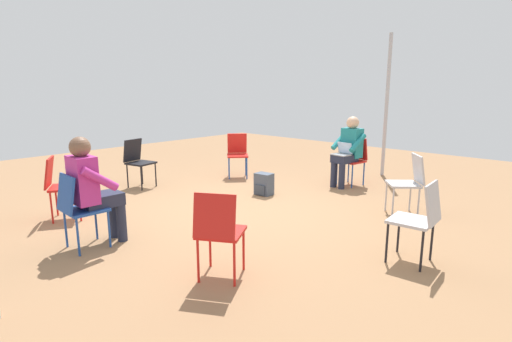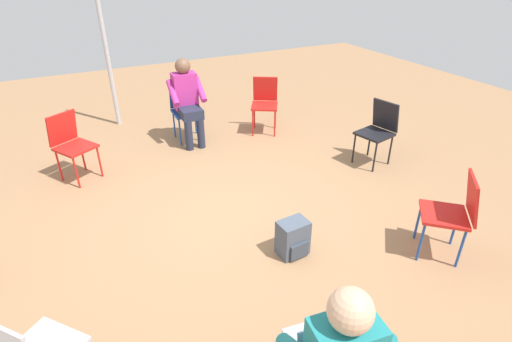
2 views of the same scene
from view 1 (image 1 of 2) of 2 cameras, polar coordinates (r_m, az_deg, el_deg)
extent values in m
plane|color=#99704C|center=(5.85, -1.90, -5.48)|extent=(14.00, 14.00, 0.00)
cube|color=black|center=(7.30, -16.11, 1.09)|extent=(0.48, 0.48, 0.03)
cylinder|color=black|center=(7.34, -14.14, -0.53)|extent=(0.02, 0.02, 0.42)
cylinder|color=black|center=(7.11, -16.06, -1.04)|extent=(0.02, 0.02, 0.42)
cylinder|color=black|center=(7.58, -15.97, -0.25)|extent=(0.02, 0.02, 0.42)
cylinder|color=black|center=(7.35, -17.88, -0.73)|extent=(0.02, 0.02, 0.42)
cube|color=black|center=(7.40, -17.22, 2.86)|extent=(0.17, 0.39, 0.40)
cube|color=#B7B7BC|center=(5.87, 20.27, -1.76)|extent=(0.56, 0.56, 0.03)
cylinder|color=#B7B7BC|center=(5.72, 18.98, -4.36)|extent=(0.02, 0.02, 0.42)
cylinder|color=#B7B7BC|center=(6.03, 18.09, -3.46)|extent=(0.02, 0.02, 0.42)
cylinder|color=#B7B7BC|center=(5.82, 22.20, -4.31)|extent=(0.02, 0.02, 0.42)
cylinder|color=#B7B7BC|center=(6.13, 21.16, -3.43)|extent=(0.02, 0.02, 0.42)
cube|color=#B7B7BC|center=(5.89, 22.18, 0.27)|extent=(0.32, 0.35, 0.40)
cube|color=red|center=(7.38, 13.40, 1.36)|extent=(0.45, 0.45, 0.03)
cylinder|color=#1E4799|center=(7.19, 13.57, -0.75)|extent=(0.02, 0.02, 0.42)
cylinder|color=#1E4799|center=(7.40, 11.47, -0.31)|extent=(0.02, 0.02, 0.42)
cylinder|color=#1E4799|center=(7.46, 15.14, -0.38)|extent=(0.02, 0.02, 0.42)
cylinder|color=#1E4799|center=(7.66, 13.07, 0.04)|extent=(0.02, 0.02, 0.42)
cube|color=red|center=(7.50, 14.35, 3.14)|extent=(0.39, 0.14, 0.40)
cube|color=red|center=(3.74, -5.00, -8.71)|extent=(0.55, 0.55, 0.03)
cylinder|color=red|center=(4.03, -6.57, -10.67)|extent=(0.02, 0.02, 0.42)
cylinder|color=red|center=(3.94, -1.79, -11.13)|extent=(0.02, 0.02, 0.42)
cylinder|color=red|center=(3.73, -8.28, -12.60)|extent=(0.02, 0.02, 0.42)
cylinder|color=red|center=(3.64, -3.11, -13.18)|extent=(0.02, 0.02, 0.42)
cube|color=red|center=(3.50, -5.98, -6.48)|extent=(0.37, 0.27, 0.40)
cube|color=red|center=(5.91, -25.47, -2.11)|extent=(0.55, 0.55, 0.03)
cylinder|color=red|center=(6.10, -23.47, -3.70)|extent=(0.02, 0.02, 0.42)
cylinder|color=red|center=(5.78, -23.86, -4.58)|extent=(0.02, 0.02, 0.42)
cylinder|color=red|center=(6.15, -26.61, -3.85)|extent=(0.02, 0.02, 0.42)
cylinder|color=red|center=(5.83, -27.17, -4.73)|extent=(0.02, 0.02, 0.42)
cube|color=red|center=(5.90, -27.48, -0.18)|extent=(0.37, 0.27, 0.40)
cube|color=#1E4799|center=(4.76, -23.16, -5.11)|extent=(0.41, 0.41, 0.03)
cylinder|color=#1E4799|center=(5.04, -21.89, -6.77)|extent=(0.02, 0.02, 0.42)
cylinder|color=#1E4799|center=(4.74, -20.23, -7.81)|extent=(0.02, 0.02, 0.42)
cylinder|color=#1E4799|center=(4.93, -25.54, -7.51)|extent=(0.02, 0.02, 0.42)
cylinder|color=#1E4799|center=(4.62, -24.09, -8.64)|extent=(0.02, 0.02, 0.42)
cube|color=#1E4799|center=(4.64, -25.54, -2.98)|extent=(0.38, 0.11, 0.40)
cube|color=red|center=(7.79, -2.65, 2.23)|extent=(0.57, 0.57, 0.03)
cylinder|color=#1E4799|center=(7.68, -1.32, 0.38)|extent=(0.02, 0.02, 0.42)
cylinder|color=#1E4799|center=(7.66, -3.85, 0.33)|extent=(0.02, 0.02, 0.42)
cylinder|color=#1E4799|center=(8.01, -1.47, 0.87)|extent=(0.02, 0.02, 0.42)
cylinder|color=#1E4799|center=(8.00, -3.90, 0.82)|extent=(0.02, 0.02, 0.42)
cube|color=red|center=(7.95, -2.72, 3.99)|extent=(0.32, 0.34, 0.40)
cube|color=#B7B7BC|center=(4.32, 21.30, -6.64)|extent=(0.43, 0.43, 0.03)
cylinder|color=black|center=(4.29, 18.19, -9.73)|extent=(0.02, 0.02, 0.42)
cylinder|color=black|center=(4.60, 19.68, -8.38)|extent=(0.02, 0.02, 0.42)
cylinder|color=black|center=(4.20, 22.60, -10.55)|extent=(0.02, 0.02, 0.42)
cylinder|color=black|center=(4.51, 23.81, -9.11)|extent=(0.02, 0.02, 0.42)
cube|color=#B7B7BC|center=(4.22, 23.98, -4.27)|extent=(0.12, 0.39, 0.40)
cylinder|color=#23283D|center=(7.09, 12.15, -0.74)|extent=(0.11, 0.11, 0.45)
cylinder|color=#23283D|center=(7.20, 11.03, -0.50)|extent=(0.11, 0.11, 0.45)
cube|color=#23283D|center=(7.22, 12.52, 1.78)|extent=(0.35, 0.46, 0.14)
cube|color=teal|center=(7.33, 13.52, 3.94)|extent=(0.37, 0.26, 0.52)
sphere|color=#DBAD89|center=(7.29, 13.66, 6.73)|extent=(0.22, 0.22, 0.22)
cylinder|color=teal|center=(7.13, 14.33, 3.89)|extent=(0.14, 0.40, 0.31)
cylinder|color=teal|center=(7.37, 11.82, 4.26)|extent=(0.14, 0.40, 0.31)
cube|color=#9EA0A5|center=(7.12, 12.00, 2.30)|extent=(0.33, 0.26, 0.02)
cube|color=#B2D1F2|center=(7.19, 12.58, 3.23)|extent=(0.30, 0.09, 0.20)
cylinder|color=#23283D|center=(5.03, -19.58, -6.43)|extent=(0.11, 0.11, 0.45)
cylinder|color=#23283D|center=(4.88, -18.65, -6.95)|extent=(0.11, 0.11, 0.45)
cube|color=#23283D|center=(4.81, -21.15, -3.85)|extent=(0.32, 0.43, 0.14)
cube|color=#B22D84|center=(4.68, -23.49, -1.18)|extent=(0.35, 0.23, 0.52)
sphere|color=brown|center=(4.62, -23.86, 3.17)|extent=(0.22, 0.22, 0.22)
cylinder|color=#B22D84|center=(4.89, -23.31, -0.31)|extent=(0.10, 0.40, 0.31)
cylinder|color=#B22D84|center=(4.53, -21.41, -1.08)|extent=(0.10, 0.40, 0.31)
cube|color=#475160|center=(6.58, 1.15, -1.86)|extent=(0.29, 0.22, 0.36)
cube|color=#39414D|center=(6.60, 1.14, -2.54)|extent=(0.21, 0.26, 0.16)
cylinder|color=#B2B2B7|center=(8.29, 18.14, 8.77)|extent=(0.07, 0.07, 2.75)
camera|label=2|loc=(7.77, 24.24, 16.91)|focal=28.00mm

